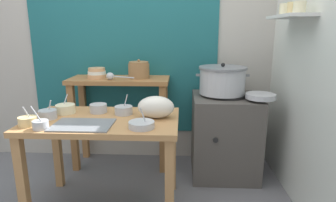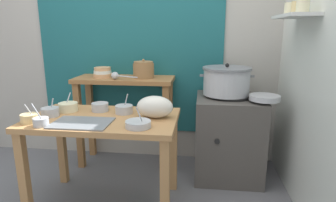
# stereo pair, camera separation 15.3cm
# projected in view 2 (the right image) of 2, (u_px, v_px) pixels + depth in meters

# --- Properties ---
(wall_back) EXTENTS (4.40, 0.12, 2.60)m
(wall_back) POSITION_uv_depth(u_px,v_px,m) (153.00, 35.00, 2.93)
(wall_back) COLOR #B2ADA3
(wall_back) RESTS_ON ground
(wall_right) EXTENTS (0.30, 3.20, 2.60)m
(wall_right) POSITION_uv_depth(u_px,v_px,m) (324.00, 38.00, 1.92)
(wall_right) COLOR silver
(wall_right) RESTS_ON ground
(prep_table) EXTENTS (1.10, 0.66, 0.72)m
(prep_table) POSITION_uv_depth(u_px,v_px,m) (104.00, 131.00, 2.16)
(prep_table) COLOR #B27F4C
(prep_table) RESTS_ON ground
(back_shelf_table) EXTENTS (0.96, 0.40, 0.90)m
(back_shelf_table) POSITION_uv_depth(u_px,v_px,m) (125.00, 99.00, 2.85)
(back_shelf_table) COLOR #9E6B3D
(back_shelf_table) RESTS_ON ground
(stove_block) EXTENTS (0.60, 0.61, 0.78)m
(stove_block) POSITION_uv_depth(u_px,v_px,m) (228.00, 136.00, 2.68)
(stove_block) COLOR #4C4742
(stove_block) RESTS_ON ground
(steamer_pot) EXTENTS (0.48, 0.43, 0.28)m
(steamer_pot) POSITION_uv_depth(u_px,v_px,m) (226.00, 81.00, 2.58)
(steamer_pot) COLOR #B7BABF
(steamer_pot) RESTS_ON stove_block
(clay_pot) EXTENTS (0.20, 0.20, 0.18)m
(clay_pot) POSITION_uv_depth(u_px,v_px,m) (144.00, 70.00, 2.76)
(clay_pot) COLOR olive
(clay_pot) RESTS_ON back_shelf_table
(bowl_stack_enamel) EXTENTS (0.18, 0.18, 0.10)m
(bowl_stack_enamel) POSITION_uv_depth(u_px,v_px,m) (103.00, 73.00, 2.80)
(bowl_stack_enamel) COLOR tan
(bowl_stack_enamel) RESTS_ON back_shelf_table
(ladle) EXTENTS (0.27, 0.13, 0.07)m
(ladle) POSITION_uv_depth(u_px,v_px,m) (116.00, 76.00, 2.69)
(ladle) COLOR #B7BABF
(ladle) RESTS_ON back_shelf_table
(serving_tray) EXTENTS (0.40, 0.28, 0.01)m
(serving_tray) POSITION_uv_depth(u_px,v_px,m) (82.00, 123.00, 1.98)
(serving_tray) COLOR slate
(serving_tray) RESTS_ON prep_table
(plastic_bag) EXTENTS (0.27, 0.17, 0.16)m
(plastic_bag) POSITION_uv_depth(u_px,v_px,m) (155.00, 107.00, 2.10)
(plastic_bag) COLOR silver
(plastic_bag) RESTS_ON prep_table
(wide_pan) EXTENTS (0.25, 0.25, 0.04)m
(wide_pan) POSITION_uv_depth(u_px,v_px,m) (265.00, 98.00, 2.39)
(wide_pan) COLOR #B7BABF
(wide_pan) RESTS_ON stove_block
(prep_bowl_0) EXTENTS (0.14, 0.14, 0.16)m
(prep_bowl_0) POSITION_uv_depth(u_px,v_px,m) (124.00, 109.00, 2.23)
(prep_bowl_0) COLOR #B7BABF
(prep_bowl_0) RESTS_ON prep_table
(prep_bowl_1) EXTENTS (0.13, 0.13, 0.14)m
(prep_bowl_1) POSITION_uv_depth(u_px,v_px,m) (50.00, 112.00, 2.15)
(prep_bowl_1) COLOR #B7BABF
(prep_bowl_1) RESTS_ON prep_table
(prep_bowl_2) EXTENTS (0.15, 0.15, 0.15)m
(prep_bowl_2) POSITION_uv_depth(u_px,v_px,m) (68.00, 107.00, 2.28)
(prep_bowl_2) COLOR beige
(prep_bowl_2) RESTS_ON prep_table
(prep_bowl_3) EXTENTS (0.17, 0.17, 0.15)m
(prep_bowl_3) POSITION_uv_depth(u_px,v_px,m) (138.00, 124.00, 1.90)
(prep_bowl_3) COLOR #B7BABF
(prep_bowl_3) RESTS_ON prep_table
(prep_bowl_4) EXTENTS (0.13, 0.13, 0.07)m
(prep_bowl_4) POSITION_uv_depth(u_px,v_px,m) (100.00, 107.00, 2.29)
(prep_bowl_4) COLOR #B7BABF
(prep_bowl_4) RESTS_ON prep_table
(prep_bowl_5) EXTENTS (0.12, 0.12, 0.14)m
(prep_bowl_5) POSITION_uv_depth(u_px,v_px,m) (30.00, 118.00, 2.00)
(prep_bowl_5) COLOR #E5C684
(prep_bowl_5) RESTS_ON prep_table
(prep_bowl_6) EXTENTS (0.10, 0.10, 0.16)m
(prep_bowl_6) POSITION_uv_depth(u_px,v_px,m) (41.00, 121.00, 1.93)
(prep_bowl_6) COLOR #B7BABF
(prep_bowl_6) RESTS_ON prep_table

